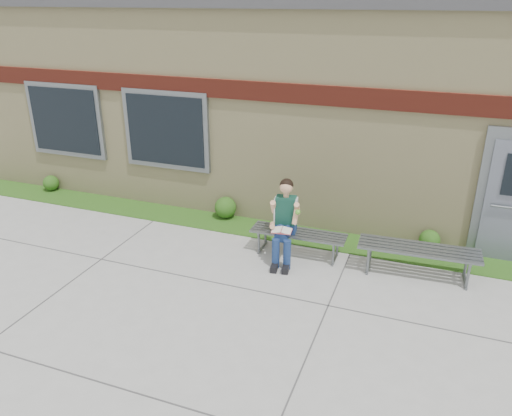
% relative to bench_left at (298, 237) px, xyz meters
% --- Properties ---
extents(ground, '(80.00, 80.00, 0.00)m').
position_rel_bench_left_xyz_m(ground, '(-0.13, -1.88, -0.33)').
color(ground, '#9E9E99').
rests_on(ground, ground).
extents(grass_strip, '(16.00, 0.80, 0.02)m').
position_rel_bench_left_xyz_m(grass_strip, '(-0.13, 0.72, -0.32)').
color(grass_strip, '#1F4F15').
rests_on(grass_strip, ground).
extents(school_building, '(16.20, 6.22, 4.20)m').
position_rel_bench_left_xyz_m(school_building, '(-0.13, 4.11, 1.77)').
color(school_building, beige).
rests_on(school_building, ground).
extents(bench_left, '(1.66, 0.48, 0.43)m').
position_rel_bench_left_xyz_m(bench_left, '(0.00, 0.00, 0.00)').
color(bench_left, slate).
rests_on(bench_left, ground).
extents(bench_right, '(1.92, 0.62, 0.49)m').
position_rel_bench_left_xyz_m(bench_right, '(2.00, -0.00, 0.05)').
color(bench_right, slate).
rests_on(bench_right, ground).
extents(girl, '(0.56, 0.90, 1.40)m').
position_rel_bench_left_xyz_m(girl, '(-0.19, -0.21, 0.38)').
color(girl, navy).
rests_on(girl, ground).
extents(shrub_west, '(0.36, 0.36, 0.36)m').
position_rel_bench_left_xyz_m(shrub_west, '(-6.24, 0.97, -0.13)').
color(shrub_west, '#1F4F15').
rests_on(shrub_west, grass_strip).
extents(shrub_mid, '(0.44, 0.44, 0.44)m').
position_rel_bench_left_xyz_m(shrub_mid, '(-1.81, 0.97, -0.09)').
color(shrub_mid, '#1F4F15').
rests_on(shrub_mid, grass_strip).
extents(shrub_east, '(0.37, 0.37, 0.37)m').
position_rel_bench_left_xyz_m(shrub_east, '(2.15, 0.97, -0.13)').
color(shrub_east, '#1F4F15').
rests_on(shrub_east, grass_strip).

